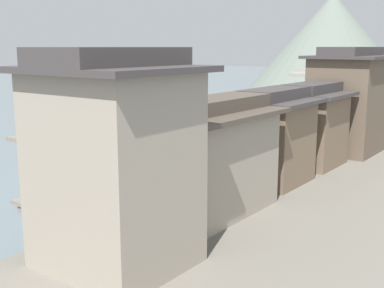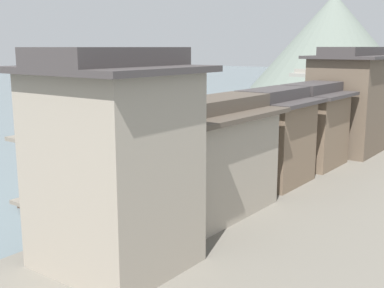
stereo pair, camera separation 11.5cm
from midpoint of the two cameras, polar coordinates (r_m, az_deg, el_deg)
name	(u,v)px [view 1 (the left image)]	position (r m, az deg, el deg)	size (l,w,h in m)	color
boat_moored_nearest	(283,122)	(62.27, 10.50, 2.58)	(4.50, 1.20, 0.68)	#232326
boat_moored_second	(41,196)	(32.07, -17.27, -5.85)	(2.16, 3.57, 0.73)	#423328
boat_moored_third	(212,147)	(46.19, 2.24, -0.34)	(5.50, 0.89, 0.43)	#33281E
boat_moored_far	(349,125)	(61.87, 17.82, 2.10)	(2.24, 5.48, 0.47)	brown
house_waterfront_nearest	(114,161)	(19.61, -9.21, -1.98)	(6.64, 5.90, 8.74)	gray
house_waterfront_second	(211,157)	(25.98, 2.06, -1.54)	(5.42, 8.22, 6.14)	gray
house_waterfront_tall	(273,137)	(32.17, 9.28, 0.85)	(5.18, 5.70, 6.14)	#75604C
house_waterfront_narrow	(311,125)	(37.57, 13.62, 2.17)	(5.26, 5.78, 6.14)	#75604C
house_waterfront_far	(349,101)	(43.36, 17.75, 4.83)	(6.23, 7.75, 8.74)	brown
mooring_post_dock_near	(58,232)	(23.49, -15.44, -9.90)	(0.20, 0.20, 0.87)	#473828
mooring_post_dock_mid	(192,183)	(30.43, -0.12, -4.53)	(0.20, 0.20, 0.94)	#473828
mooring_post_dock_far	(261,159)	(37.70, 7.98, -1.71)	(0.20, 0.20, 0.71)	#473828
stone_bridge	(362,83)	(84.60, 19.19, 6.74)	(25.17, 2.40, 5.60)	gray
hill_far_west	(331,42)	(118.28, 15.89, 11.41)	(36.89, 36.89, 21.16)	slate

